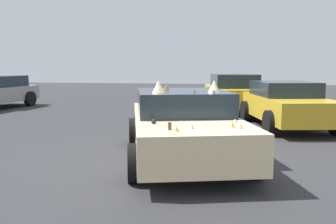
% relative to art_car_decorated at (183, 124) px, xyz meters
% --- Properties ---
extents(ground_plane, '(60.00, 60.00, 0.00)m').
position_rel_art_car_decorated_xyz_m(ground_plane, '(-0.04, -0.01, -0.67)').
color(ground_plane, '#2D2D30').
extents(art_car_decorated, '(4.75, 3.01, 1.52)m').
position_rel_art_car_decorated_xyz_m(art_car_decorated, '(0.00, 0.00, 0.00)').
color(art_car_decorated, beige).
rests_on(art_car_decorated, ground).
extents(parked_sedan_near_left, '(4.34, 2.62, 1.33)m').
position_rel_art_car_decorated_xyz_m(parked_sedan_near_left, '(4.15, -2.41, 0.02)').
color(parked_sedan_near_left, gold).
rests_on(parked_sedan_near_left, ground).
extents(parked_sedan_row_back_far, '(4.71, 2.60, 1.47)m').
position_rel_art_car_decorated_xyz_m(parked_sedan_row_back_far, '(7.79, -0.82, 0.08)').
color(parked_sedan_row_back_far, gold).
rests_on(parked_sedan_row_back_far, ground).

